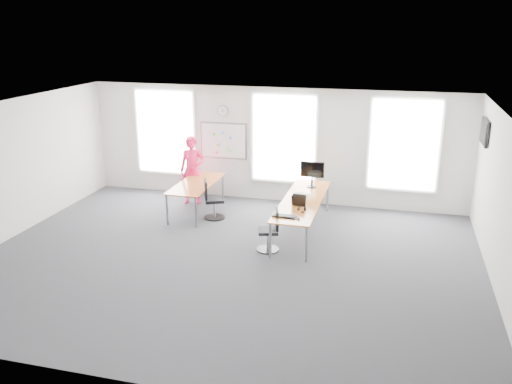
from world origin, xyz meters
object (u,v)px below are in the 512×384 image
(keyboard, at_px, (285,216))
(headphones, at_px, (302,208))
(desk_left, at_px, (196,185))
(chair_left, at_px, (212,202))
(monitor, at_px, (312,172))
(person, at_px, (192,170))
(desk_right, at_px, (302,202))
(chair_right, at_px, (271,233))

(keyboard, xyz_separation_m, headphones, (0.27, 0.47, 0.03))
(desk_left, height_order, chair_left, chair_left)
(desk_left, relative_size, monitor, 3.34)
(chair_left, bearing_deg, person, 17.93)
(headphones, bearing_deg, chair_left, 140.97)
(keyboard, bearing_deg, chair_left, 151.67)
(desk_right, xyz_separation_m, chair_left, (-2.27, 0.35, -0.31))
(desk_left, xyz_separation_m, keyboard, (2.63, -1.85, 0.09))
(desk_left, bearing_deg, keyboard, -35.09)
(monitor, bearing_deg, desk_right, -92.78)
(desk_left, xyz_separation_m, chair_left, (0.51, -0.31, -0.28))
(desk_right, bearing_deg, headphones, -81.36)
(desk_right, xyz_separation_m, chair_right, (-0.45, -1.17, -0.34))
(chair_right, distance_m, headphones, 0.84)
(desk_right, xyz_separation_m, headphones, (0.11, -0.73, 0.10))
(person, bearing_deg, monitor, -15.83)
(desk_left, height_order, chair_right, chair_right)
(desk_left, height_order, keyboard, keyboard)
(person, distance_m, monitor, 3.22)
(chair_left, xyz_separation_m, monitor, (2.32, 0.64, 0.74))
(chair_right, height_order, person, person)
(desk_left, bearing_deg, chair_right, -37.96)
(keyboard, bearing_deg, headphones, 68.09)
(chair_right, xyz_separation_m, chair_left, (-1.82, 1.51, 0.03))
(desk_right, relative_size, chair_left, 3.34)
(chair_right, xyz_separation_m, headphones, (0.56, 0.44, 0.44))
(desk_left, bearing_deg, desk_right, -13.23)
(chair_right, xyz_separation_m, monitor, (0.50, 2.15, 0.77))
(chair_right, bearing_deg, desk_left, -144.31)
(desk_left, bearing_deg, person, 118.03)
(keyboard, xyz_separation_m, monitor, (0.20, 2.18, 0.37))
(person, relative_size, headphones, 10.27)
(chair_left, distance_m, keyboard, 2.65)
(desk_left, relative_size, keyboard, 4.18)
(desk_left, distance_m, chair_right, 2.98)
(desk_left, distance_m, keyboard, 3.22)
(person, bearing_deg, desk_right, -32.65)
(person, height_order, headphones, person)
(headphones, xyz_separation_m, monitor, (-0.06, 1.71, 0.33))
(chair_right, bearing_deg, desk_right, 142.35)
(person, bearing_deg, chair_left, -58.08)
(keyboard, bearing_deg, chair_right, -177.77)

